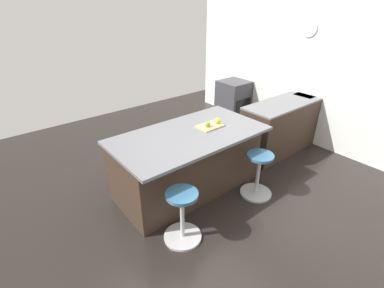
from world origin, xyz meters
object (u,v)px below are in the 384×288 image
object	(u,v)px
stool_by_window	(258,176)
cutting_board	(210,126)
stool_middle	(182,217)
apple_green	(208,124)
oven_range	(233,101)
kitchen_island	(188,161)
apple_yellow	(218,121)

from	to	relation	value
stool_by_window	cutting_board	size ratio (longest dim) A/B	1.79
stool_middle	apple_green	size ratio (longest dim) A/B	8.61
oven_range	stool_middle	bearing A→B (deg)	35.05
kitchen_island	cutting_board	distance (m)	0.58
stool_middle	apple_green	xyz separation A→B (m)	(-0.96, -0.67, 0.65)
oven_range	stool_by_window	xyz separation A→B (m)	(1.77, 2.16, -0.14)
stool_middle	stool_by_window	bearing A→B (deg)	180.00
oven_range	stool_middle	size ratio (longest dim) A/B	1.37
stool_by_window	apple_yellow	world-z (taller)	apple_yellow
oven_range	kitchen_island	world-z (taller)	kitchen_island
oven_range	cutting_board	world-z (taller)	cutting_board
stool_by_window	apple_yellow	size ratio (longest dim) A/B	7.88
stool_middle	apple_green	world-z (taller)	apple_green
stool_by_window	stool_middle	bearing A→B (deg)	0.00
stool_middle	cutting_board	distance (m)	1.37
stool_by_window	stool_middle	distance (m)	1.31
oven_range	apple_green	size ratio (longest dim) A/B	11.80
stool_by_window	apple_green	xyz separation A→B (m)	(0.35, -0.67, 0.65)
kitchen_island	stool_middle	distance (m)	1.00
stool_by_window	kitchen_island	bearing A→B (deg)	-48.24
oven_range	apple_yellow	xyz separation A→B (m)	(1.94, 1.49, 0.51)
kitchen_island	cutting_board	bearing A→B (deg)	172.35
cutting_board	apple_green	bearing A→B (deg)	10.52
oven_range	kitchen_island	bearing A→B (deg)	30.48
oven_range	cutting_board	bearing A→B (deg)	35.59
apple_yellow	kitchen_island	bearing A→B (deg)	-7.16
stool_middle	apple_yellow	xyz separation A→B (m)	(-1.15, -0.67, 0.65)
kitchen_island	stool_by_window	world-z (taller)	kitchen_island
oven_range	kitchen_island	xyz separation A→B (m)	(2.43, 1.43, 0.01)
apple_green	apple_yellow	bearing A→B (deg)	179.33
cutting_board	apple_yellow	size ratio (longest dim) A/B	4.41
apple_yellow	stool_by_window	bearing A→B (deg)	103.66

